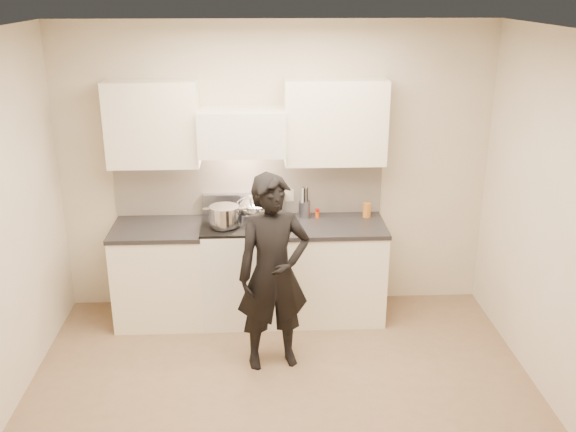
{
  "coord_description": "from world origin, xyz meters",
  "views": [
    {
      "loc": [
        -0.16,
        -4.02,
        2.99
      ],
      "look_at": [
        0.08,
        1.05,
        1.14
      ],
      "focal_mm": 40.0,
      "sensor_mm": 36.0,
      "label": 1
    }
  ],
  "objects_px": {
    "wok": "(256,207)",
    "utensil_crock": "(304,208)",
    "counter_right": "(334,269)",
    "stove": "(245,270)",
    "person": "(273,273)"
  },
  "relations": [
    {
      "from": "wok",
      "to": "utensil_crock",
      "type": "bearing_deg",
      "value": 11.55
    },
    {
      "from": "counter_right",
      "to": "utensil_crock",
      "type": "height_order",
      "value": "utensil_crock"
    },
    {
      "from": "counter_right",
      "to": "wok",
      "type": "distance_m",
      "value": 0.93
    },
    {
      "from": "stove",
      "to": "person",
      "type": "bearing_deg",
      "value": -73.2
    },
    {
      "from": "counter_right",
      "to": "utensil_crock",
      "type": "xyz_separation_m",
      "value": [
        -0.26,
        0.19,
        0.55
      ]
    },
    {
      "from": "counter_right",
      "to": "utensil_crock",
      "type": "distance_m",
      "value": 0.64
    },
    {
      "from": "stove",
      "to": "person",
      "type": "relative_size",
      "value": 0.59
    },
    {
      "from": "stove",
      "to": "person",
      "type": "height_order",
      "value": "person"
    },
    {
      "from": "wok",
      "to": "utensil_crock",
      "type": "relative_size",
      "value": 1.54
    },
    {
      "from": "person",
      "to": "stove",
      "type": "bearing_deg",
      "value": 94.86
    },
    {
      "from": "counter_right",
      "to": "person",
      "type": "xyz_separation_m",
      "value": [
        -0.58,
        -0.82,
        0.35
      ]
    },
    {
      "from": "counter_right",
      "to": "stove",
      "type": "bearing_deg",
      "value": -180.0
    },
    {
      "from": "counter_right",
      "to": "wok",
      "type": "xyz_separation_m",
      "value": [
        -0.71,
        0.09,
        0.59
      ]
    },
    {
      "from": "stove",
      "to": "utensil_crock",
      "type": "bearing_deg",
      "value": 18.26
    },
    {
      "from": "counter_right",
      "to": "utensil_crock",
      "type": "relative_size",
      "value": 3.19
    }
  ]
}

